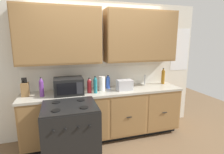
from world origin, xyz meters
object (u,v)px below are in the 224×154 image
bottle_amber (163,76)px  bottle_violet (41,87)px  paper_towel_roll (102,83)px  bottle_blue (108,82)px  bottle_red (89,86)px  microwave (69,86)px  stove_range (71,136)px  knife_block (25,89)px  toaster (125,85)px  bottle_teal (95,85)px

bottle_amber → bottle_violet: 2.39m
paper_towel_roll → bottle_blue: size_ratio=1.01×
bottle_violet → bottle_blue: bearing=8.4°
bottle_red → microwave: bearing=175.5°
paper_towel_roll → bottle_red: bearing=-158.6°
bottle_blue → bottle_red: bottle_red is taller
stove_range → knife_block: knife_block is taller
toaster → knife_block: 1.70m
stove_range → knife_block: 1.11m
microwave → bottle_amber: size_ratio=1.43×
bottle_blue → bottle_violet: (-1.17, -0.17, 0.03)m
bottle_blue → bottle_violet: 1.18m
knife_block → bottle_violet: bottle_violet is taller
toaster → bottle_teal: (-0.55, -0.03, 0.05)m
bottle_teal → stove_range: bearing=-132.1°
knife_block → paper_towel_roll: 1.29m
knife_block → bottle_blue: size_ratio=1.20×
toaster → knife_block: knife_block is taller
bottle_amber → bottle_red: bearing=-172.5°
paper_towel_roll → bottle_amber: 1.36m
stove_range → bottle_teal: bottle_teal is taller
toaster → stove_range: bearing=-151.7°
knife_block → microwave: bearing=-7.9°
paper_towel_roll → bottle_violet: bottle_violet is taller
toaster → paper_towel_roll: size_ratio=1.08×
bottle_red → bottle_teal: (0.10, -0.04, 0.02)m
bottle_red → bottle_teal: bottle_teal is taller
stove_range → paper_towel_roll: bearing=46.8°
knife_block → stove_range: bearing=-46.1°
toaster → bottle_blue: bottle_blue is taller
bottle_amber → knife_block: bearing=-178.1°
stove_range → microwave: microwave is taller
bottle_amber → bottle_violet: (-2.38, -0.19, -0.01)m
stove_range → knife_block: size_ratio=3.06×
bottle_amber → bottle_blue: (-1.21, -0.02, -0.04)m
toaster → paper_towel_roll: 0.42m
microwave → bottle_red: size_ratio=1.80×
microwave → bottle_red: bearing=-4.5°
bottle_amber → bottle_violet: bottle_amber is taller
knife_block → bottle_violet: size_ratio=0.96×
knife_block → paper_towel_roll: knife_block is taller
bottle_blue → microwave: bearing=-167.5°
bottle_red → bottle_amber: bearing=7.5°
bottle_teal → toaster: bearing=2.9°
knife_block → paper_towel_roll: (1.28, -0.03, 0.01)m
knife_block → paper_towel_roll: bearing=-1.2°
stove_range → toaster: bearing=28.3°
bottle_blue → bottle_violet: size_ratio=0.80×
bottle_violet → bottle_amber: bearing=4.6°
toaster → bottle_teal: size_ratio=0.93×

